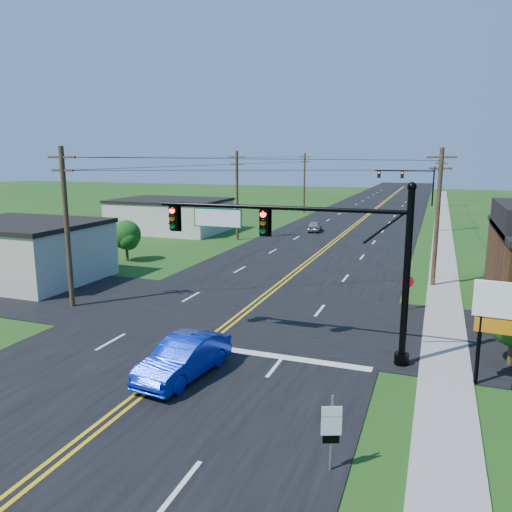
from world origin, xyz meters
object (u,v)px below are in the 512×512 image
at_px(route_sign, 331,428).
at_px(stop_sign, 407,285).
at_px(signal_mast_far, 407,179).
at_px(blue_car, 184,359).
at_px(signal_mast_main, 298,245).

bearing_deg(route_sign, stop_sign, 64.62).
relative_size(signal_mast_far, stop_sign, 5.45).
bearing_deg(blue_car, route_sign, -23.61).
distance_m(signal_mast_main, blue_car, 6.66).
xyz_separation_m(blue_car, route_sign, (6.56, -3.91, 0.53)).
xyz_separation_m(signal_mast_main, signal_mast_far, (0.10, 72.00, -0.20)).
xyz_separation_m(signal_mast_far, blue_car, (-3.50, -76.11, -3.78)).
bearing_deg(blue_car, stop_sign, 64.66).
bearing_deg(route_sign, signal_mast_main, 89.77).
bearing_deg(signal_mast_main, route_sign, -68.48).
height_order(signal_mast_main, route_sign, signal_mast_main).
relative_size(blue_car, stop_sign, 2.31).
xyz_separation_m(signal_mast_main, route_sign, (3.16, -8.02, -3.45)).
xyz_separation_m(route_sign, stop_sign, (1.00, 15.76, 0.16)).
distance_m(blue_car, route_sign, 7.65).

